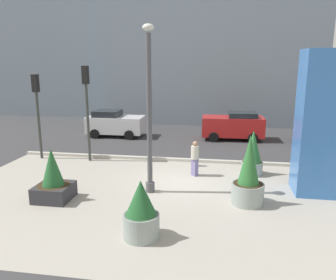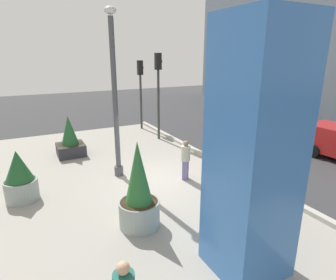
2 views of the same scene
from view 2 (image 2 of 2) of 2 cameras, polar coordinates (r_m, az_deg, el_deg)
The scene contains 15 objects.
ground_plane at distance 13.53m, azimuth 13.37°, elevation -4.32°, with size 60.00×60.00×0.00m, color #38383A.
plaza_pavement at distance 10.87m, azimuth -11.90°, elevation -9.61°, with size 18.00×10.00×0.02m, color #9E998E.
curb_strip at distance 12.97m, azimuth 10.41°, elevation -4.68°, with size 18.00×0.24×0.16m, color #B7B2A8.
lamp_post at distance 11.05m, azimuth -10.70°, elevation 8.00°, with size 0.44×0.44×6.43m.
art_pillar_blue at distance 6.12m, azimuth 17.02°, elevation -2.95°, with size 1.54×1.54×5.56m, color #3870BC.
potted_plant_near_right at distance 14.55m, azimuth -19.26°, elevation -0.07°, with size 1.29×1.29×2.00m.
potted_plant_by_pillar at distance 9.47m, azimuth 14.90°, elevation -7.58°, with size 0.97×0.97×2.08m.
potted_plant_mid_plaza at distance 10.74m, azimuth -27.86°, elevation -6.87°, with size 1.08×1.08×1.79m.
potted_plant_near_left at distance 8.10m, azimuth -5.96°, elevation -10.83°, with size 1.17×1.17×2.58m.
fire_hydrant at distance 12.13m, azimuth 9.10°, elevation -4.69°, with size 0.36×0.26×0.75m.
traffic_light_far_side at distance 18.70m, azimuth -5.59°, elevation 11.35°, with size 0.28×0.42×4.47m.
traffic_light_corner at distance 16.16m, azimuth -1.97°, elevation 11.53°, with size 0.28×0.42×4.90m.
car_far_lane at distance 20.23m, azimuth 13.04°, elevation 5.37°, with size 3.89×2.09×1.81m.
pedestrian_on_sidewalk at distance 11.08m, azimuth 3.60°, elevation -3.70°, with size 0.51×0.51×1.62m.
office_block_flanking at distance 34.51m, azimuth 23.67°, elevation 24.52°, with size 15.05×10.78×20.34m, color gray.
Camera 2 is at (9.47, -4.40, 4.77)m, focal length 30.03 mm.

